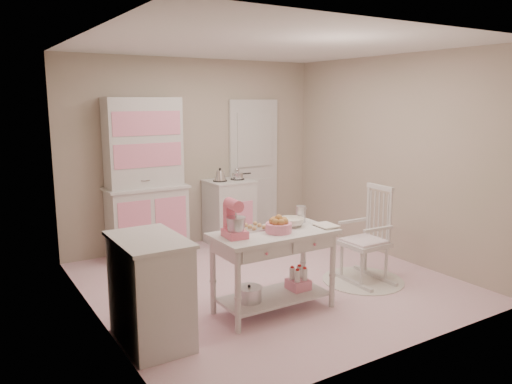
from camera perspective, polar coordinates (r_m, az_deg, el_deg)
room_shell at (r=5.41m, az=1.55°, el=6.34°), size 3.84×3.84×2.62m
door at (r=7.56m, az=-0.28°, el=2.77°), size 0.82×0.05×2.04m
hutch at (r=6.61m, az=-12.50°, el=1.56°), size 1.06×0.50×2.08m
stove at (r=7.15m, az=-3.08°, el=-2.26°), size 0.62×0.57×0.92m
base_cabinet at (r=4.37m, az=-11.97°, el=-10.95°), size 0.54×0.84×0.92m
lace_rug at (r=5.92m, az=12.11°, el=-9.83°), size 0.92×0.92×0.01m
rocking_chair at (r=5.76m, az=12.32°, el=-4.75°), size 0.51×0.74×1.10m
work_table at (r=4.91m, az=2.03°, el=-9.04°), size 1.20×0.60×0.80m
stand_mixer at (r=4.55m, az=-2.46°, el=-3.13°), size 0.22×0.30×0.34m
cookie_tray at (r=4.86m, az=-0.59°, el=-4.21°), size 0.34×0.24×0.02m
bread_basket at (r=4.75m, az=2.61°, el=-4.10°), size 0.25×0.25×0.09m
mixing_bowl at (r=4.99m, az=4.04°, el=-3.45°), size 0.26×0.26×0.08m
metal_pitcher at (r=5.14m, az=5.15°, el=-2.53°), size 0.10×0.10×0.17m
recipe_book at (r=4.95m, az=7.18°, el=-3.96°), size 0.19×0.25×0.02m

